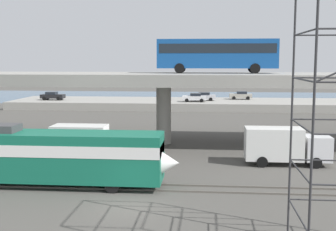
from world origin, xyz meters
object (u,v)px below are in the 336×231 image
(service_truck_west, at_px, (90,142))
(parked_car_2, at_px, (195,97))
(train_locomotive, at_px, (53,154))
(transit_bus_on_overpass, at_px, (217,53))
(parked_car_0, at_px, (53,96))
(parked_car_3, at_px, (241,95))
(parked_car_1, at_px, (203,96))
(service_truck_east, at_px, (284,145))

(service_truck_west, bearing_deg, parked_car_2, 79.32)
(train_locomotive, relative_size, transit_bus_on_overpass, 1.47)
(service_truck_west, distance_m, parked_car_2, 41.21)
(transit_bus_on_overpass, distance_m, parked_car_2, 32.25)
(parked_car_0, bearing_deg, service_truck_west, -66.46)
(train_locomotive, relative_size, parked_car_2, 4.28)
(transit_bus_on_overpass, relative_size, parked_car_3, 2.93)
(service_truck_west, height_order, parked_car_2, service_truck_west)
(service_truck_west, height_order, parked_car_1, service_truck_west)
(service_truck_east, relative_size, parked_car_1, 1.52)
(parked_car_1, bearing_deg, service_truck_west, 78.06)
(parked_car_0, bearing_deg, parked_car_1, 2.62)
(service_truck_west, distance_m, parked_car_3, 48.80)
(train_locomotive, xyz_separation_m, parked_car_3, (16.42, 53.78, -0.06))
(service_truck_east, height_order, parked_car_2, service_truck_east)
(transit_bus_on_overpass, relative_size, service_truck_west, 1.76)
(service_truck_west, height_order, service_truck_east, same)
(parked_car_0, xyz_separation_m, parked_car_2, (25.78, -1.17, 0.00))
(parked_car_2, xyz_separation_m, parked_car_3, (8.33, 5.62, -0.00))
(service_truck_west, bearing_deg, parked_car_0, 113.54)
(parked_car_3, bearing_deg, parked_car_2, 34.00)
(parked_car_1, height_order, parked_car_3, same)
(service_truck_west, xyz_separation_m, parked_car_2, (7.63, 40.49, 0.49))
(parked_car_0, relative_size, parked_car_3, 1.02)
(parked_car_1, relative_size, parked_car_3, 1.10)
(service_truck_west, bearing_deg, parked_car_3, 70.90)
(transit_bus_on_overpass, bearing_deg, parked_car_3, 82.06)
(parked_car_0, bearing_deg, parked_car_3, 7.43)
(transit_bus_on_overpass, relative_size, parked_car_0, 2.87)
(transit_bus_on_overpass, xyz_separation_m, service_truck_west, (-10.82, -9.20, -7.63))
(transit_bus_on_overpass, relative_size, parked_car_2, 2.91)
(parked_car_1, xyz_separation_m, parked_car_3, (6.89, 3.21, -0.00))
(transit_bus_on_overpass, height_order, parked_car_2, transit_bus_on_overpass)
(train_locomotive, xyz_separation_m, service_truck_east, (16.66, 7.67, -0.55))
(train_locomotive, bearing_deg, service_truck_west, 86.57)
(train_locomotive, bearing_deg, parked_car_0, 109.73)
(service_truck_west, height_order, parked_car_3, service_truck_west)
(service_truck_west, xyz_separation_m, parked_car_3, (15.96, 46.11, 0.49))
(parked_car_1, bearing_deg, parked_car_2, 59.20)
(parked_car_2, bearing_deg, parked_car_1, -120.80)
(parked_car_2, bearing_deg, transit_bus_on_overpass, 95.81)
(service_truck_east, bearing_deg, parked_car_2, 101.95)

